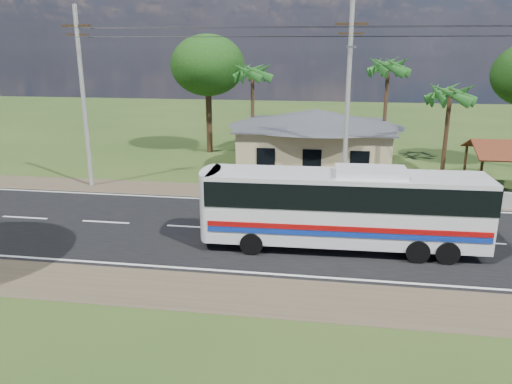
% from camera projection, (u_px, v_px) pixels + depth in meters
% --- Properties ---
extents(ground, '(120.00, 120.00, 0.00)m').
position_uv_depth(ground, '(281.00, 232.00, 24.10)').
color(ground, '#2A4518').
rests_on(ground, ground).
extents(road, '(120.00, 16.00, 0.03)m').
position_uv_depth(road, '(281.00, 232.00, 24.09)').
color(road, black).
rests_on(road, ground).
extents(house, '(12.40, 10.00, 5.00)m').
position_uv_depth(house, '(315.00, 134.00, 35.53)').
color(house, tan).
rests_on(house, ground).
extents(concrete_barrier, '(7.00, 0.30, 0.90)m').
position_uv_depth(concrete_barrier, '(508.00, 201.00, 27.51)').
color(concrete_barrier, '#9E9E99').
rests_on(concrete_barrier, ground).
extents(utility_poles, '(32.80, 2.22, 11.00)m').
position_uv_depth(utility_poles, '(342.00, 99.00, 28.23)').
color(utility_poles, '#9E9E99').
rests_on(utility_poles, ground).
extents(palm_near, '(2.80, 2.80, 6.70)m').
position_uv_depth(palm_near, '(450.00, 94.00, 31.52)').
color(palm_near, '#47301E').
rests_on(palm_near, ground).
extents(palm_mid, '(2.80, 2.80, 8.20)m').
position_uv_depth(palm_mid, '(388.00, 67.00, 35.90)').
color(palm_mid, '#47301E').
rests_on(palm_mid, ground).
extents(palm_far, '(2.80, 2.80, 7.70)m').
position_uv_depth(palm_far, '(253.00, 73.00, 37.98)').
color(palm_far, '#47301E').
rests_on(palm_far, ground).
extents(tree_behind_house, '(6.00, 6.00, 9.61)m').
position_uv_depth(tree_behind_house, '(208.00, 66.00, 40.34)').
color(tree_behind_house, '#47301E').
rests_on(tree_behind_house, ground).
extents(coach_bus, '(12.02, 2.91, 3.71)m').
position_uv_depth(coach_bus, '(346.00, 203.00, 21.56)').
color(coach_bus, silver).
rests_on(coach_bus, ground).
extents(motorcycle, '(1.73, 1.08, 0.86)m').
position_uv_depth(motorcycle, '(305.00, 192.00, 29.13)').
color(motorcycle, black).
rests_on(motorcycle, ground).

